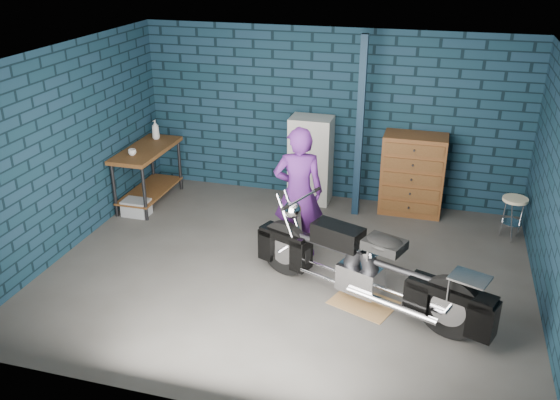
# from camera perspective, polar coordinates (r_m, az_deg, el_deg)

# --- Properties ---
(ground) EXTENTS (6.00, 6.00, 0.00)m
(ground) POSITION_cam_1_polar(r_m,az_deg,el_deg) (7.62, 0.75, -6.85)
(ground) COLOR #4C4A47
(ground) RESTS_ON ground
(room_walls) EXTENTS (6.02, 5.01, 2.71)m
(room_walls) POSITION_cam_1_polar(r_m,az_deg,el_deg) (7.35, 1.96, 8.17)
(room_walls) COLOR #102A37
(room_walls) RESTS_ON ground
(support_post) EXTENTS (0.10, 0.10, 2.70)m
(support_post) POSITION_cam_1_polar(r_m,az_deg,el_deg) (8.73, 7.68, 6.77)
(support_post) COLOR #12273B
(support_post) RESTS_ON ground
(workbench) EXTENTS (0.60, 1.40, 0.91)m
(workbench) POSITION_cam_1_polar(r_m,az_deg,el_deg) (9.58, -12.54, 2.32)
(workbench) COLOR brown
(workbench) RESTS_ON ground
(drip_mat) EXTENTS (0.86, 0.75, 0.01)m
(drip_mat) POSITION_cam_1_polar(r_m,az_deg,el_deg) (7.08, 8.04, -9.76)
(drip_mat) COLOR olive
(drip_mat) RESTS_ON ground
(motorcycle) EXTENTS (2.62, 1.55, 1.12)m
(motorcycle) POSITION_cam_1_polar(r_m,az_deg,el_deg) (6.79, 8.31, -5.87)
(motorcycle) COLOR black
(motorcycle) RESTS_ON ground
(person) EXTENTS (0.74, 0.58, 1.77)m
(person) POSITION_cam_1_polar(r_m,az_deg,el_deg) (7.65, 1.78, 0.71)
(person) COLOR #4B1B68
(person) RESTS_ON ground
(storage_bin) EXTENTS (0.39, 0.28, 0.25)m
(storage_bin) POSITION_cam_1_polar(r_m,az_deg,el_deg) (9.30, -13.65, -0.71)
(storage_bin) COLOR gray
(storage_bin) RESTS_ON ground
(locker) EXTENTS (0.65, 0.46, 1.38)m
(locker) POSITION_cam_1_polar(r_m,az_deg,el_deg) (9.33, 2.96, 3.85)
(locker) COLOR beige
(locker) RESTS_ON ground
(tool_chest) EXTENTS (0.93, 0.52, 1.24)m
(tool_chest) POSITION_cam_1_polar(r_m,az_deg,el_deg) (9.17, 12.64, 2.40)
(tool_chest) COLOR brown
(tool_chest) RESTS_ON ground
(shop_stool) EXTENTS (0.45, 0.45, 0.62)m
(shop_stool) POSITION_cam_1_polar(r_m,az_deg,el_deg) (8.87, 21.43, -1.68)
(shop_stool) COLOR beige
(shop_stool) RESTS_ON ground
(cup_a) EXTENTS (0.12, 0.12, 0.09)m
(cup_a) POSITION_cam_1_polar(r_m,az_deg,el_deg) (9.15, -14.04, 4.48)
(cup_a) COLOR beige
(cup_a) RESTS_ON workbench
(bottle) EXTENTS (0.13, 0.13, 0.31)m
(bottle) POSITION_cam_1_polar(r_m,az_deg,el_deg) (9.80, -11.90, 6.67)
(bottle) COLOR gray
(bottle) RESTS_ON workbench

